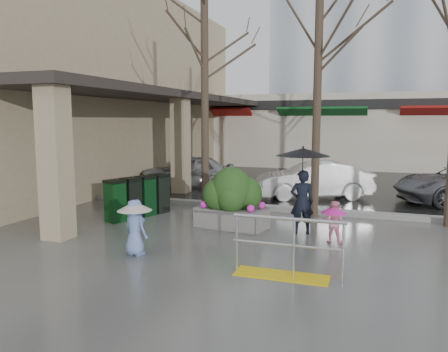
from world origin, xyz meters
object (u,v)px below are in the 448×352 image
Objects in this scene: news_boxes at (138,197)px; tree_west at (204,33)px; woman at (302,178)px; child_pink at (333,218)px; handrail at (285,255)px; tree_midwest at (319,19)px; planter at (232,199)px; car_b at (313,180)px; car_a at (188,171)px; child_blue at (135,221)px.

tree_west is at bearing 70.81° from news_boxes.
child_pink is (0.77, -0.53, -0.78)m from woman.
tree_midwest is (-0.16, 4.80, 4.86)m from handrail.
tree_midwest is at bearing 46.47° from planter.
news_boxes is at bearing 174.52° from planter.
tree_west reaches higher than car_b.
woman reaches higher than car_a.
woman is 4.80m from car_b.
tree_midwest is 3.50× the size of news_boxes.
child_blue is 0.56× the size of news_boxes.
tree_midwest reaches higher than child_blue.
tree_midwest is 1.89× the size of car_a.
woman reaches higher than news_boxes.
woman is 7.91m from car_a.
handrail is 3.53m from planter.
car_b is at bearing -88.93° from child_blue.
child_pink is 4.18m from child_blue.
woman is (-0.20, 2.88, 0.94)m from handrail.
woman is 2.22× the size of child_pink.
child_blue is at bearing 175.83° from handrail.
news_boxes is at bearing -129.98° from tree_west.
news_boxes is (-1.33, -1.59, -4.53)m from tree_west.
tree_west is (-3.36, 4.80, 4.71)m from handrail.
child_blue is 8.78m from car_a.
handrail is 0.51× the size of car_a.
planter is 2.79m from news_boxes.
handrail is 7.64m from car_b.
tree_midwest is at bearing 36.64° from car_a.
woman is 1.84× the size of child_blue.
news_boxes reaches higher than child_pink.
planter is at bearing -20.99° from woman.
child_blue is 7.79m from car_b.
car_b is (-0.38, 4.73, -0.68)m from woman.
car_a reaches higher than news_boxes.
handrail reaches higher than child_pink.
tree_midwest is 3.80× the size of planter.
child_pink is (3.93, -2.44, -4.55)m from tree_west.
child_pink is 0.83× the size of child_blue.
tree_west is 1.78× the size of car_b.
handrail is 10.28m from car_a.
child_pink is 8.79m from car_a.
tree_midwest reaches higher than planter.
woman is at bearing 16.59° from news_boxes.
child_pink is at bearing -73.38° from tree_midwest.
woman reaches higher than child_blue.
handrail is at bearing -13.64° from news_boxes.
tree_midwest reaches higher than news_boxes.
planter is (-1.76, -1.85, -4.52)m from tree_midwest.
woman is at bearing -31.20° from tree_west.
car_b reaches higher than handrail.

